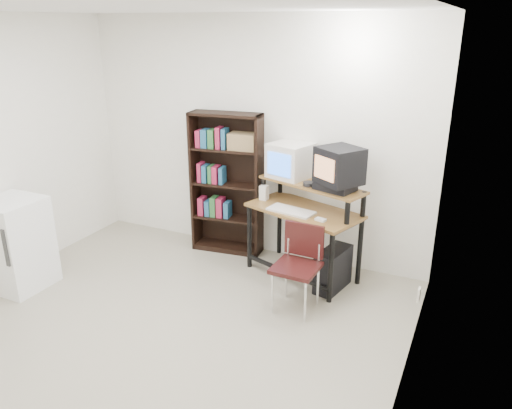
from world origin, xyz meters
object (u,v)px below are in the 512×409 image
at_px(crt_monitor, 291,161).
at_px(mini_fridge, 16,244).
at_px(pc_tower, 333,269).
at_px(crt_tv, 339,166).
at_px(computer_desk, 305,214).
at_px(school_chair, 299,259).
at_px(bookshelf, 227,181).

height_order(crt_monitor, mini_fridge, crt_monitor).
relative_size(pc_tower, mini_fridge, 0.49).
bearing_deg(crt_tv, computer_desk, -147.20).
bearing_deg(crt_monitor, mini_fridge, -127.96).
height_order(crt_monitor, crt_tv, crt_tv).
height_order(school_chair, mini_fridge, mini_fridge).
distance_m(crt_tv, mini_fridge, 3.24).
height_order(crt_monitor, pc_tower, crt_monitor).
distance_m(computer_desk, bookshelf, 1.05).
bearing_deg(bookshelf, pc_tower, -23.01).
distance_m(crt_tv, bookshelf, 1.41).
xyz_separation_m(pc_tower, mini_fridge, (-2.86, -1.26, 0.25)).
xyz_separation_m(crt_monitor, school_chair, (0.42, -0.83, -0.67)).
xyz_separation_m(crt_monitor, crt_tv, (0.58, -0.22, 0.07)).
bearing_deg(school_chair, crt_tv, 77.46).
distance_m(school_chair, mini_fridge, 2.78).
bearing_deg(crt_tv, mini_fridge, -120.42).
distance_m(computer_desk, crt_tv, 0.63).
xyz_separation_m(school_chair, bookshelf, (-1.18, 0.84, 0.34)).
distance_m(computer_desk, mini_fridge, 2.87).
relative_size(crt_monitor, pc_tower, 1.06).
height_order(computer_desk, pc_tower, computer_desk).
height_order(pc_tower, bookshelf, bookshelf).
xyz_separation_m(computer_desk, crt_monitor, (-0.25, 0.22, 0.47)).
bearing_deg(computer_desk, bookshelf, -174.48).
height_order(crt_tv, mini_fridge, crt_tv).
bearing_deg(computer_desk, pc_tower, -4.54).
height_order(bookshelf, mini_fridge, bookshelf).
xyz_separation_m(crt_tv, school_chair, (-0.16, -0.61, -0.74)).
distance_m(bookshelf, mini_fridge, 2.25).
bearing_deg(mini_fridge, school_chair, 17.53).
bearing_deg(computer_desk, mini_fridge, -131.67).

